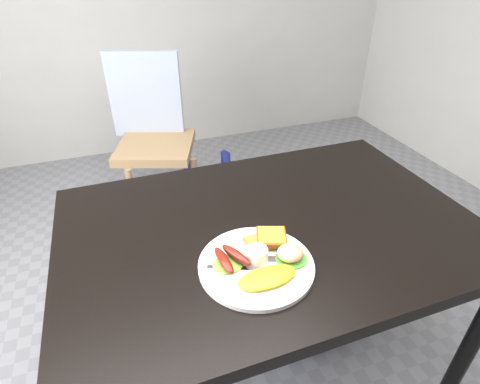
# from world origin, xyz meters

# --- Properties ---
(room_floor) EXTENTS (4.00, 4.50, 0.02)m
(room_floor) POSITION_xyz_m (0.00, 0.00, -0.01)
(room_floor) COLOR gray
(room_floor) RESTS_ON ground
(dining_table) EXTENTS (1.20, 0.80, 0.04)m
(dining_table) POSITION_xyz_m (0.00, 0.00, 0.73)
(dining_table) COLOR black
(dining_table) RESTS_ON ground
(dining_chair) EXTENTS (0.54, 0.54, 0.05)m
(dining_chair) POSITION_xyz_m (-0.17, 1.26, 0.45)
(dining_chair) COLOR #A47E52
(dining_chair) RESTS_ON ground
(person) EXTENTS (0.53, 0.36, 1.48)m
(person) POSITION_xyz_m (0.16, 0.71, 0.74)
(person) COLOR navy
(person) RESTS_ON ground
(plate) EXTENTS (0.29, 0.29, 0.01)m
(plate) POSITION_xyz_m (-0.11, -0.16, 0.76)
(plate) COLOR white
(plate) RESTS_ON dining_table
(lettuce_left) EXTENTS (0.08, 0.08, 0.01)m
(lettuce_left) POSITION_xyz_m (-0.18, -0.14, 0.77)
(lettuce_left) COLOR olive
(lettuce_left) RESTS_ON plate
(lettuce_right) EXTENTS (0.09, 0.09, 0.01)m
(lettuce_right) POSITION_xyz_m (-0.02, -0.17, 0.77)
(lettuce_right) COLOR #488D34
(lettuce_right) RESTS_ON plate
(omelette) EXTENTS (0.15, 0.08, 0.02)m
(omelette) POSITION_xyz_m (-0.10, -0.22, 0.77)
(omelette) COLOR orange
(omelette) RESTS_ON plate
(sausage_a) EXTENTS (0.04, 0.10, 0.02)m
(sausage_a) POSITION_xyz_m (-0.19, -0.14, 0.78)
(sausage_a) COLOR #660E07
(sausage_a) RESTS_ON lettuce_left
(sausage_b) EXTENTS (0.06, 0.10, 0.02)m
(sausage_b) POSITION_xyz_m (-0.15, -0.13, 0.78)
(sausage_b) COLOR #5D100E
(sausage_b) RESTS_ON lettuce_left
(ramekin) EXTENTS (0.07, 0.07, 0.03)m
(ramekin) POSITION_xyz_m (-0.10, -0.14, 0.78)
(ramekin) COLOR white
(ramekin) RESTS_ON plate
(toast_a) EXTENTS (0.07, 0.07, 0.01)m
(toast_a) POSITION_xyz_m (-0.07, -0.09, 0.77)
(toast_a) COLOR #995025
(toast_a) RESTS_ON plate
(toast_b) EXTENTS (0.10, 0.10, 0.01)m
(toast_b) POSITION_xyz_m (-0.04, -0.10, 0.78)
(toast_b) COLOR #8E4916
(toast_b) RESTS_ON toast_a
(potato_salad) EXTENTS (0.07, 0.07, 0.04)m
(potato_salad) POSITION_xyz_m (-0.02, -0.17, 0.79)
(potato_salad) COLOR beige
(potato_salad) RESTS_ON lettuce_right
(fork) EXTENTS (0.15, 0.07, 0.00)m
(fork) POSITION_xyz_m (-0.15, -0.16, 0.76)
(fork) COLOR #ADAFB7
(fork) RESTS_ON plate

